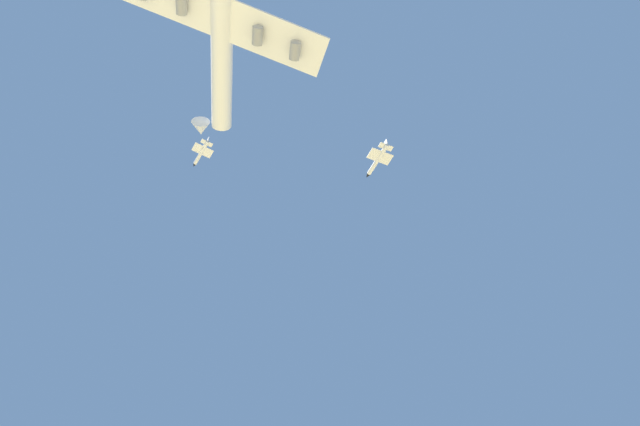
% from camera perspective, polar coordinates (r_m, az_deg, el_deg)
% --- Properties ---
extents(carrier_jet, '(77.05, 60.27, 21.88)m').
position_cam_1_polar(carrier_jet, '(153.07, -10.92, 20.71)').
color(carrier_jet, white).
extents(chase_jet_lead, '(15.30, 8.57, 4.00)m').
position_cam_1_polar(chase_jet_lead, '(171.09, 6.54, 6.01)').
color(chase_jet_lead, silver).
extents(chase_jet_left_wing, '(15.20, 8.02, 4.00)m').
position_cam_1_polar(chase_jet_left_wing, '(214.23, -13.26, 6.64)').
color(chase_jet_left_wing, silver).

